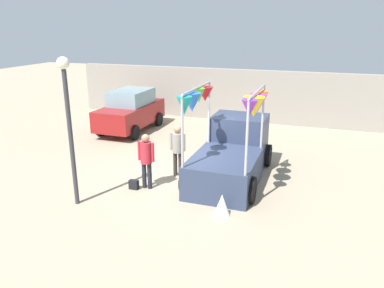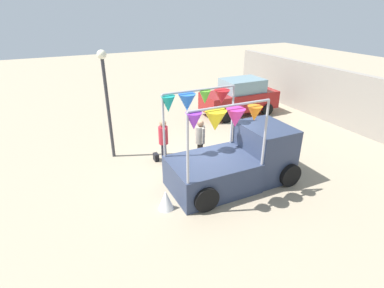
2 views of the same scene
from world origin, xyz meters
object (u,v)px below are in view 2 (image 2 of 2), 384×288
at_px(person_vendor, 200,137).
at_px(vendor_truck, 239,157).
at_px(person_customer, 163,138).
at_px(handbag, 156,157).
at_px(folded_kite_bundle_white, 166,200).
at_px(parked_car, 240,97).
at_px(street_lamp, 106,91).

bearing_deg(person_vendor, vendor_truck, 18.36).
bearing_deg(vendor_truck, person_customer, -141.10).
xyz_separation_m(vendor_truck, person_customer, (-2.19, -1.77, 0.13)).
bearing_deg(handbag, folded_kite_bundle_white, -13.80).
xyz_separation_m(vendor_truck, parked_car, (-5.73, 3.85, 0.04)).
bearing_deg(person_customer, parked_car, 122.18).
distance_m(street_lamp, folded_kite_bundle_white, 4.64).
relative_size(person_customer, handbag, 6.08).
xyz_separation_m(person_vendor, folded_kite_bundle_white, (2.06, -2.14, -0.73)).
relative_size(parked_car, street_lamp, 1.00).
height_order(parked_car, folded_kite_bundle_white, parked_car).
xyz_separation_m(vendor_truck, folded_kite_bundle_white, (0.39, -2.69, -0.60)).
relative_size(vendor_truck, parked_car, 1.01).
height_order(person_customer, person_vendor, person_customer).
bearing_deg(handbag, parked_car, 118.69).
bearing_deg(handbag, vendor_truck, 37.76).
bearing_deg(person_vendor, handbag, -121.66).
relative_size(vendor_truck, folded_kite_bundle_white, 6.76).
bearing_deg(person_customer, person_vendor, 66.73).
relative_size(person_vendor, folded_kite_bundle_white, 2.83).
height_order(person_vendor, folded_kite_bundle_white, person_vendor).
xyz_separation_m(street_lamp, folded_kite_bundle_white, (3.97, 0.65, -2.30)).
xyz_separation_m(vendor_truck, person_vendor, (-1.67, -0.55, 0.12)).
bearing_deg(parked_car, handbag, -61.31).
distance_m(vendor_truck, street_lamp, 5.18).
relative_size(vendor_truck, street_lamp, 1.01).
relative_size(vendor_truck, handbag, 14.48).
xyz_separation_m(person_vendor, street_lamp, (-1.91, -2.78, 1.57)).
bearing_deg(person_customer, handbag, -150.26).
bearing_deg(folded_kite_bundle_white, parked_car, 133.10).
xyz_separation_m(parked_car, handbag, (3.18, -5.82, -0.80)).
relative_size(person_customer, folded_kite_bundle_white, 2.84).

